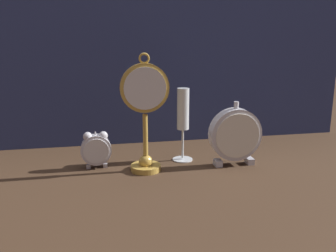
% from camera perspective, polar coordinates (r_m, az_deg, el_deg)
% --- Properties ---
extents(ground_plane, '(4.00, 4.00, 0.00)m').
position_cam_1_polar(ground_plane, '(1.04, 0.85, -7.34)').
color(ground_plane, '#422D1E').
extents(fabric_backdrop_drape, '(1.39, 0.01, 0.65)m').
position_cam_1_polar(fabric_backdrop_drape, '(1.29, -2.13, 11.58)').
color(fabric_backdrop_drape, navy).
rests_on(fabric_backdrop_drape, ground_plane).
extents(pocket_watch_on_stand, '(0.13, 0.09, 0.33)m').
position_cam_1_polar(pocket_watch_on_stand, '(1.03, -3.52, 1.74)').
color(pocket_watch_on_stand, gold).
rests_on(pocket_watch_on_stand, ground_plane).
extents(alarm_clock_twin_bell, '(0.09, 0.03, 0.11)m').
position_cam_1_polar(alarm_clock_twin_bell, '(1.09, -10.91, -3.34)').
color(alarm_clock_twin_bell, silver).
rests_on(alarm_clock_twin_bell, ground_plane).
extents(mantel_clock_silver, '(0.15, 0.04, 0.19)m').
position_cam_1_polar(mantel_clock_silver, '(1.10, 10.20, -1.33)').
color(mantel_clock_silver, silver).
rests_on(mantel_clock_silver, ground_plane).
extents(champagne_flute, '(0.06, 0.06, 0.22)m').
position_cam_1_polar(champagne_flute, '(1.12, 2.29, 1.55)').
color(champagne_flute, silver).
rests_on(champagne_flute, ground_plane).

